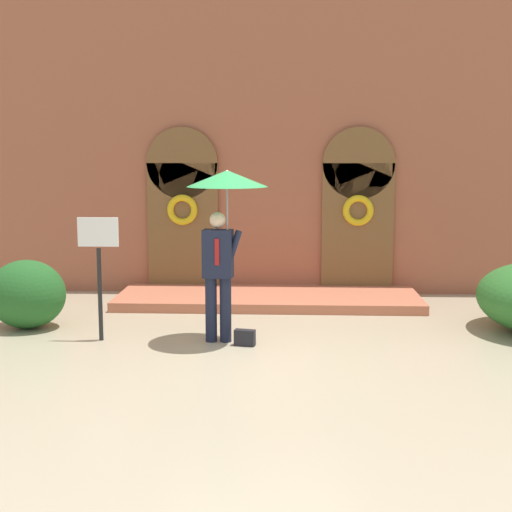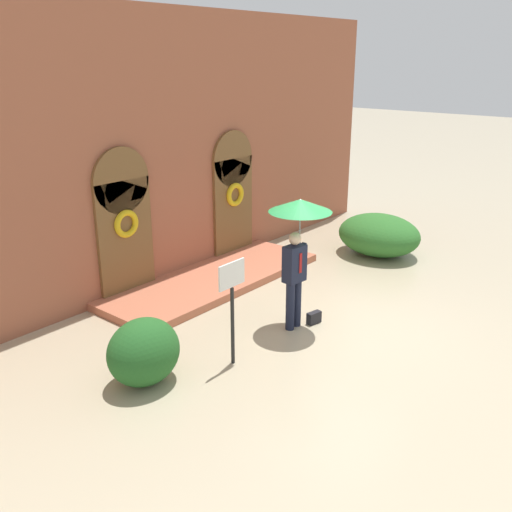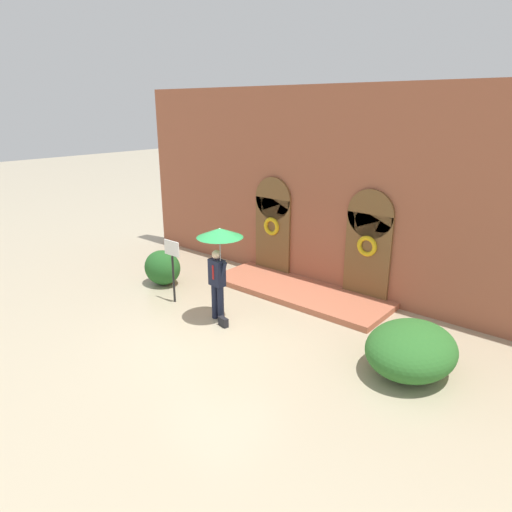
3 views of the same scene
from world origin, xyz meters
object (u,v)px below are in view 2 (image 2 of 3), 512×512
Objects in this scene: handbag at (314,318)px; shrub_left at (144,352)px; sign_post at (232,296)px; shrub_right at (379,235)px; person_with_umbrella at (299,225)px.

handbag is 0.24× the size of shrub_left.
shrub_right is (6.23, 0.77, -0.66)m from sign_post.
handbag is 2.28m from sign_post.
handbag is at bearing -167.16° from shrub_right.
shrub_left is at bearing 168.28° from person_with_umbrella.
handbag is 4.34m from shrub_right.
person_with_umbrella is at bearing -11.72° from shrub_left.
person_with_umbrella is at bearing -170.40° from shrub_right.
person_with_umbrella is 1.83m from handbag.
sign_post is at bearing -26.53° from shrub_left.
shrub_left is 7.50m from shrub_right.
shrub_right is at bearing 24.82° from handbag.
person_with_umbrella is 1.89m from sign_post.
sign_post is (-1.74, -0.01, -0.75)m from person_with_umbrella.
handbag is at bearing -5.39° from sign_post.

